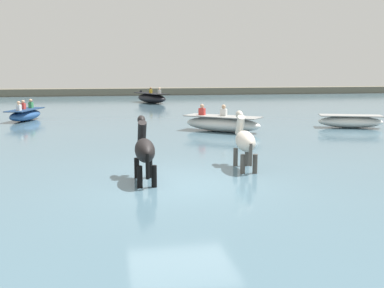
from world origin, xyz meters
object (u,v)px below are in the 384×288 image
at_px(boat_near_starboard, 25,115).
at_px(boat_mid_outer, 222,124).
at_px(boat_far_inshore, 151,98).
at_px(horse_lead_pinto, 245,142).
at_px(boat_mid_channel, 350,121).
at_px(horse_trailing_black, 145,152).

bearing_deg(boat_near_starboard, boat_mid_outer, -33.19).
relative_size(boat_mid_outer, boat_near_starboard, 1.09).
relative_size(boat_far_inshore, boat_near_starboard, 1.37).
height_order(horse_lead_pinto, boat_near_starboard, horse_lead_pinto).
bearing_deg(boat_far_inshore, boat_near_starboard, -123.51).
distance_m(boat_far_inshore, boat_mid_channel, 18.83).
xyz_separation_m(horse_lead_pinto, boat_near_starboard, (-7.78, 13.21, -0.40)).
distance_m(horse_lead_pinto, boat_mid_channel, 10.44).
height_order(horse_lead_pinto, boat_far_inshore, horse_lead_pinto).
distance_m(boat_mid_outer, boat_mid_channel, 6.04).
bearing_deg(horse_trailing_black, boat_mid_channel, 39.90).
height_order(boat_far_inshore, boat_near_starboard, boat_far_inshore).
xyz_separation_m(boat_mid_outer, boat_far_inshore, (-1.39, 17.45, 0.06)).
distance_m(horse_lead_pinto, boat_far_inshore, 24.76).
relative_size(boat_mid_outer, boat_mid_channel, 1.12).
bearing_deg(boat_mid_outer, boat_mid_channel, 1.43).
relative_size(horse_lead_pinto, boat_far_inshore, 0.45).
relative_size(horse_trailing_black, boat_mid_outer, 0.56).
xyz_separation_m(horse_lead_pinto, boat_far_inshore, (-0.13, 24.76, -0.32)).
distance_m(boat_mid_outer, boat_near_starboard, 10.79).
height_order(boat_mid_outer, boat_mid_channel, boat_mid_outer).
distance_m(horse_trailing_black, boat_mid_channel, 13.05).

